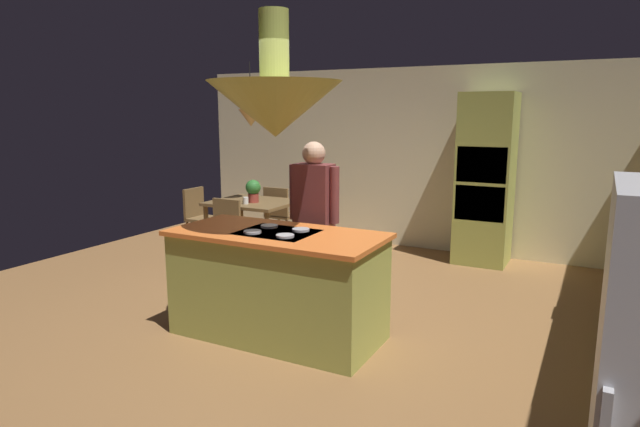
% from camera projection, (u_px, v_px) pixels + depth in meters
% --- Properties ---
extents(ground, '(8.16, 8.16, 0.00)m').
position_uv_depth(ground, '(290.00, 327.00, 4.92)').
color(ground, olive).
extents(wall_back, '(6.80, 0.10, 2.55)m').
position_uv_depth(wall_back, '(413.00, 159.00, 7.69)').
color(wall_back, beige).
rests_on(wall_back, ground).
extents(kitchen_island, '(1.83, 0.88, 0.95)m').
position_uv_depth(kitchen_island, '(278.00, 284.00, 4.66)').
color(kitchen_island, '#A0A84C').
rests_on(kitchen_island, ground).
extents(oven_tower, '(0.66, 0.62, 2.18)m').
position_uv_depth(oven_tower, '(485.00, 179.00, 6.87)').
color(oven_tower, '#A0A84C').
rests_on(oven_tower, ground).
extents(dining_table, '(1.08, 0.91, 0.76)m').
position_uv_depth(dining_table, '(253.00, 208.00, 7.22)').
color(dining_table, brown).
rests_on(dining_table, ground).
extents(person_at_island, '(0.53, 0.22, 1.66)m').
position_uv_depth(person_at_island, '(314.00, 215.00, 5.19)').
color(person_at_island, tan).
rests_on(person_at_island, ground).
extents(range_hood, '(1.10, 1.10, 1.00)m').
position_uv_depth(range_hood, '(275.00, 106.00, 4.38)').
color(range_hood, '#A0A84C').
extents(pendant_light_over_table, '(0.32, 0.32, 0.82)m').
position_uv_depth(pendant_light_over_table, '(251.00, 118.00, 7.00)').
color(pendant_light_over_table, '#E0B266').
extents(chair_facing_island, '(0.40, 0.40, 0.87)m').
position_uv_depth(chair_facing_island, '(222.00, 229.00, 6.67)').
color(chair_facing_island, brown).
rests_on(chair_facing_island, ground).
extents(chair_by_back_wall, '(0.40, 0.40, 0.87)m').
position_uv_depth(chair_by_back_wall, '(280.00, 212.00, 7.84)').
color(chair_by_back_wall, brown).
rests_on(chair_by_back_wall, ground).
extents(chair_at_corner, '(0.40, 0.40, 0.87)m').
position_uv_depth(chair_at_corner, '(200.00, 214.00, 7.67)').
color(chair_at_corner, brown).
rests_on(chair_at_corner, ground).
extents(potted_plant_on_table, '(0.20, 0.20, 0.30)m').
position_uv_depth(potted_plant_on_table, '(253.00, 190.00, 7.08)').
color(potted_plant_on_table, '#99382D').
rests_on(potted_plant_on_table, dining_table).
extents(cup_on_table, '(0.07, 0.07, 0.09)m').
position_uv_depth(cup_on_table, '(246.00, 201.00, 6.98)').
color(cup_on_table, white).
rests_on(cup_on_table, dining_table).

